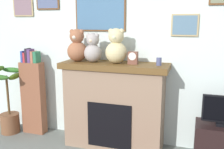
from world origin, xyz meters
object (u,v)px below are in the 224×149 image
teddy_bear_tan (77,47)px  mantel_clock (133,58)px  potted_plant (9,108)px  teddy_bear_brown (93,49)px  tv_stand (223,145)px  fireplace (114,105)px  bookshelf (33,95)px  candle_jar (159,61)px  teddy_bear_cream (116,48)px

teddy_bear_tan → mantel_clock: bearing=-0.1°
potted_plant → teddy_bear_brown: size_ratio=2.71×
potted_plant → tv_stand: size_ratio=1.61×
fireplace → mantel_clock: bearing=-4.2°
bookshelf → potted_plant: 0.45m
candle_jar → mantel_clock: 0.34m
teddy_bear_tan → candle_jar: bearing=0.0°
candle_jar → teddy_bear_tan: size_ratio=0.22×
teddy_bear_brown → tv_stand: bearing=-1.4°
teddy_bear_cream → fireplace: bearing=145.8°
tv_stand → teddy_bear_cream: teddy_bear_cream is taller
potted_plant → candle_jar: candle_jar is taller
fireplace → mantel_clock: size_ratio=8.94×
fireplace → potted_plant: fireplace is taller
mantel_clock → teddy_bear_brown: 0.58m
potted_plant → tv_stand: 3.17m
fireplace → candle_jar: 0.89m
bookshelf → teddy_bear_tan: (0.82, -0.06, 0.79)m
teddy_bear_brown → teddy_bear_cream: (0.33, -0.00, 0.03)m
bookshelf → teddy_bear_cream: (1.39, -0.06, 0.79)m
candle_jar → teddy_bear_cream: size_ratio=0.22×
teddy_bear_brown → teddy_bear_cream: size_ratio=0.86×
potted_plant → fireplace: bearing=3.3°
tv_stand → teddy_bear_tan: (-1.98, 0.04, 1.16)m
bookshelf → teddy_bear_brown: size_ratio=3.41×
fireplace → potted_plant: (-1.73, -0.10, -0.20)m
potted_plant → candle_jar: size_ratio=10.64×
bookshelf → potted_plant: (-0.37, -0.14, -0.22)m
fireplace → teddy_bear_cream: (0.03, -0.02, 0.81)m
bookshelf → teddy_bear_brown: 1.30m
candle_jar → teddy_bear_tan: (-1.15, -0.00, 0.15)m
teddy_bear_cream → teddy_bear_brown: bearing=180.0°
teddy_bear_tan → teddy_bear_brown: size_ratio=1.13×
fireplace → bookshelf: bookshelf is taller
teddy_bear_tan → teddy_bear_cream: teddy_bear_cream is taller
teddy_bear_tan → teddy_bear_brown: (0.24, 0.00, -0.02)m
bookshelf → potted_plant: size_ratio=1.26×
tv_stand → teddy_bear_brown: 2.08m
potted_plant → teddy_bear_brown: bearing=3.2°
bookshelf → tv_stand: size_ratio=2.03×
fireplace → candle_jar: (0.60, -0.02, 0.65)m
fireplace → tv_stand: size_ratio=2.20×
potted_plant → teddy_bear_tan: size_ratio=2.39×
teddy_bear_tan → tv_stand: bearing=-1.2°
teddy_bear_brown → teddy_bear_cream: teddy_bear_cream is taller
fireplace → teddy_bear_cream: size_ratio=3.16×
tv_stand → mantel_clock: mantel_clock is taller
fireplace → tv_stand: 1.48m
potted_plant → mantel_clock: 2.18m
candle_jar → mantel_clock: (-0.34, -0.00, 0.03)m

